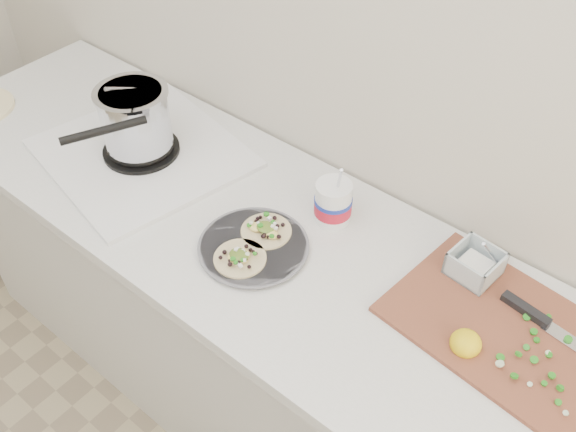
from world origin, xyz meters
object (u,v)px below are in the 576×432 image
Objects in this scene: stove at (138,131)px; taco_plate at (253,244)px; tub at (334,200)px; cutboard at (504,319)px.

taco_plate is (0.51, -0.08, -0.07)m from stove.
tub is 0.50m from cutboard.
stove reaches higher than cutboard.
tub is (0.60, 0.14, -0.02)m from stove.
taco_plate is at bearing -112.52° from tub.
taco_plate is at bearing 3.07° from stove.
stove is 1.10m from cutboard.
stove is 0.52m from taco_plate.
stove is 0.61m from tub.
stove is at bearing -166.88° from tub.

